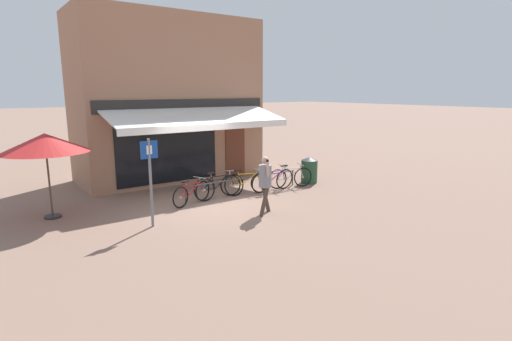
# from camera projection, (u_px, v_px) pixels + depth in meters

# --- Properties ---
(ground_plane) EXTENTS (160.00, 160.00, 0.00)m
(ground_plane) POSITION_uv_depth(u_px,v_px,m) (212.00, 204.00, 12.33)
(ground_plane) COLOR #846656
(shop_front) EXTENTS (6.95, 4.95, 6.19)m
(shop_front) POSITION_uv_depth(u_px,v_px,m) (169.00, 99.00, 15.60)
(shop_front) COLOR #9E7056
(shop_front) RESTS_ON ground_plane
(bike_rack_rail) EXTENTS (4.42, 0.04, 0.57)m
(bike_rack_rail) POSITION_uv_depth(u_px,v_px,m) (244.00, 180.00, 13.38)
(bike_rack_rail) COLOR #47494F
(bike_rack_rail) RESTS_ON ground_plane
(bicycle_red) EXTENTS (1.55, 0.69, 0.79)m
(bicycle_red) POSITION_uv_depth(u_px,v_px,m) (192.00, 193.00, 12.20)
(bicycle_red) COLOR black
(bicycle_red) RESTS_ON ground_plane
(bicycle_black) EXTENTS (1.85, 0.52, 0.90)m
(bicycle_black) POSITION_uv_depth(u_px,v_px,m) (219.00, 186.00, 12.86)
(bicycle_black) COLOR black
(bicycle_black) RESTS_ON ground_plane
(bicycle_orange) EXTENTS (1.73, 0.60, 0.85)m
(bicycle_orange) POSITION_uv_depth(u_px,v_px,m) (245.00, 183.00, 13.40)
(bicycle_orange) COLOR black
(bicycle_orange) RESTS_ON ground_plane
(bicycle_purple) EXTENTS (1.76, 0.52, 0.88)m
(bicycle_purple) POSITION_uv_depth(u_px,v_px,m) (273.00, 180.00, 13.79)
(bicycle_purple) COLOR black
(bicycle_purple) RESTS_ON ground_plane
(bicycle_silver) EXTENTS (1.65, 0.63, 0.85)m
(bicycle_silver) POSITION_uv_depth(u_px,v_px,m) (290.00, 177.00, 14.27)
(bicycle_silver) COLOR black
(bicycle_silver) RESTS_ON ground_plane
(pedestrian_adult) EXTENTS (0.56, 0.62, 1.66)m
(pedestrian_adult) POSITION_uv_depth(u_px,v_px,m) (265.00, 179.00, 11.14)
(pedestrian_adult) COLOR #47382D
(pedestrian_adult) RESTS_ON ground_plane
(litter_bin) EXTENTS (0.62, 0.62, 0.98)m
(litter_bin) POSITION_uv_depth(u_px,v_px,m) (309.00, 170.00, 15.03)
(litter_bin) COLOR #23472D
(litter_bin) RESTS_ON ground_plane
(parking_sign) EXTENTS (0.44, 0.07, 2.27)m
(parking_sign) POSITION_uv_depth(u_px,v_px,m) (150.00, 173.00, 10.00)
(parking_sign) COLOR slate
(parking_sign) RESTS_ON ground_plane
(cafe_parasol) EXTENTS (2.25, 2.25, 2.33)m
(cafe_parasol) POSITION_uv_depth(u_px,v_px,m) (45.00, 143.00, 10.57)
(cafe_parasol) COLOR #4C3D2D
(cafe_parasol) RESTS_ON ground_plane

